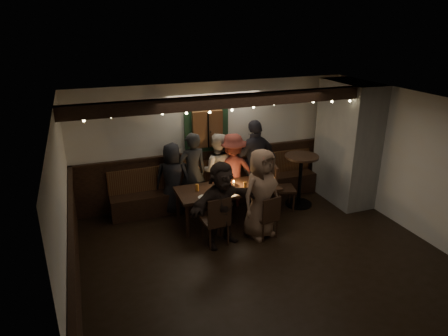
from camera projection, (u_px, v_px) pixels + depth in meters
name	position (u px, v px, depth m)	size (l,w,h in m)	color
room	(282.00, 163.00, 8.03)	(6.02, 5.01, 2.62)	black
dining_table	(228.00, 191.00, 7.78)	(1.99, 0.85, 0.86)	black
chair_near_left	(217.00, 219.00, 6.95)	(0.45, 0.45, 0.94)	black
chair_near_right	(268.00, 215.00, 7.20)	(0.43, 0.43, 0.84)	black
chair_end	(279.00, 184.00, 8.30)	(0.55, 0.55, 1.00)	black
high_top	(300.00, 174.00, 8.44)	(0.71, 0.71, 1.12)	black
person_a	(173.00, 179.00, 8.10)	(0.73, 0.47, 1.49)	black
person_b	(192.00, 173.00, 8.16)	(0.61, 0.40, 1.68)	black
person_c	(217.00, 170.00, 8.43)	(0.78, 0.60, 1.60)	beige
person_d	(233.00, 170.00, 8.40)	(1.03, 0.59, 1.60)	maroon
person_e	(255.00, 162.00, 8.53)	(1.08, 0.45, 1.84)	#222028
person_f	(222.00, 204.00, 6.92)	(1.45, 0.46, 1.56)	black
person_g	(261.00, 194.00, 7.18)	(0.82, 0.54, 1.68)	brown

